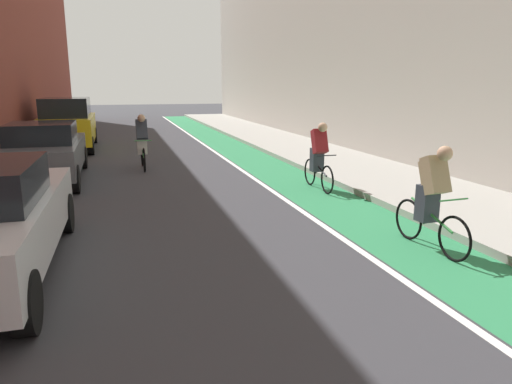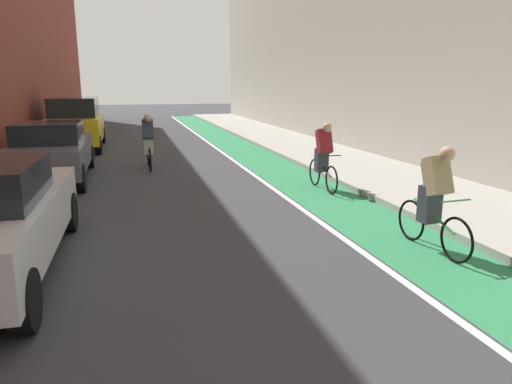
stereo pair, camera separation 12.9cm
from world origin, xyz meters
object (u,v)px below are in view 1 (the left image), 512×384
cyclist_trailing (318,154)px  parked_sedan_gray (45,151)px  parked_suv_yellow_cab (68,123)px  cyclist_far (142,142)px  cyclist_mid (432,195)px

cyclist_trailing → parked_sedan_gray: bearing=156.2°
parked_sedan_gray → cyclist_trailing: bearing=-23.8°
parked_suv_yellow_cab → cyclist_far: (2.51, -5.26, -0.21)m
parked_sedan_gray → cyclist_far: cyclist_far is taller
parked_suv_yellow_cab → cyclist_far: size_ratio=2.72×
cyclist_mid → parked_suv_yellow_cab: bearing=114.8°
parked_sedan_gray → cyclist_trailing: (6.40, -2.82, 0.06)m
cyclist_far → parked_sedan_gray: bearing=-154.7°
cyclist_mid → cyclist_far: (-3.81, 8.42, -0.04)m
cyclist_mid → parked_sedan_gray: bearing=131.2°
parked_suv_yellow_cab → cyclist_trailing: bearing=-55.4°
parked_sedan_gray → cyclist_mid: 9.61m
cyclist_trailing → cyclist_far: size_ratio=0.98×
parked_sedan_gray → cyclist_trailing: 7.00m
cyclist_mid → cyclist_far: 9.24m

